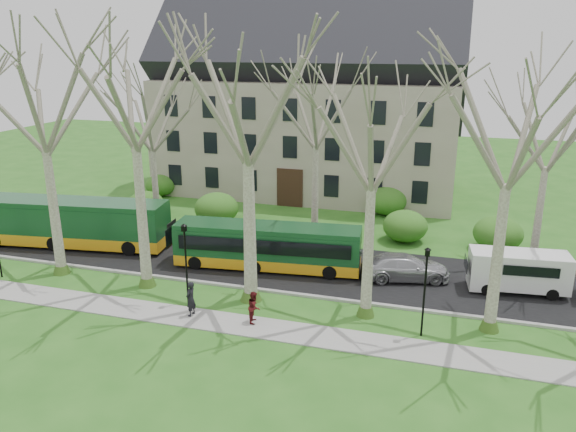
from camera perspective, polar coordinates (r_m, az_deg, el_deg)
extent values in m
plane|color=#29621C|center=(29.24, 1.55, -9.47)|extent=(120.00, 120.00, 0.00)
cube|color=gray|center=(27.10, 0.14, -11.70)|extent=(70.00, 2.00, 0.06)
cube|color=black|center=(34.09, 3.96, -5.42)|extent=(80.00, 8.00, 0.06)
cube|color=#A5A39E|center=(30.52, 2.29, -8.13)|extent=(80.00, 0.25, 0.14)
cube|color=gray|center=(51.51, 2.10, 8.15)|extent=(26.00, 12.00, 10.00)
cylinder|color=black|center=(29.56, -10.29, -5.20)|extent=(0.10, 0.10, 4.00)
cube|color=black|center=(28.81, -10.52, -1.24)|extent=(0.22, 0.22, 0.30)
cylinder|color=black|center=(26.70, 13.66, -7.95)|extent=(0.10, 0.10, 4.00)
cube|color=black|center=(25.87, 13.99, -3.64)|extent=(0.22, 0.22, 0.30)
ellipsoid|color=#2B651D|center=(45.28, -14.24, 1.15)|extent=(2.60, 2.60, 2.00)
ellipsoid|color=#2B651D|center=(42.59, -7.26, 0.54)|extent=(2.60, 2.60, 2.00)
ellipsoid|color=#2B651D|center=(39.27, 11.81, -1.14)|extent=(2.60, 2.60, 2.00)
ellipsoid|color=#2B651D|center=(39.32, 20.54, -1.88)|extent=(2.60, 2.60, 2.00)
ellipsoid|color=#2B651D|center=(51.26, -12.80, 3.12)|extent=(2.60, 2.60, 2.00)
ellipsoid|color=#2B651D|center=(45.17, 9.98, 1.39)|extent=(2.60, 2.60, 2.00)
imported|color=#A8A8AD|center=(33.02, 11.80, -5.10)|extent=(5.41, 3.29, 1.47)
imported|color=black|center=(28.56, -9.86, -8.28)|extent=(0.50, 0.70, 1.80)
imported|color=#4E1114|center=(27.63, -3.45, -9.20)|extent=(0.74, 0.88, 1.59)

